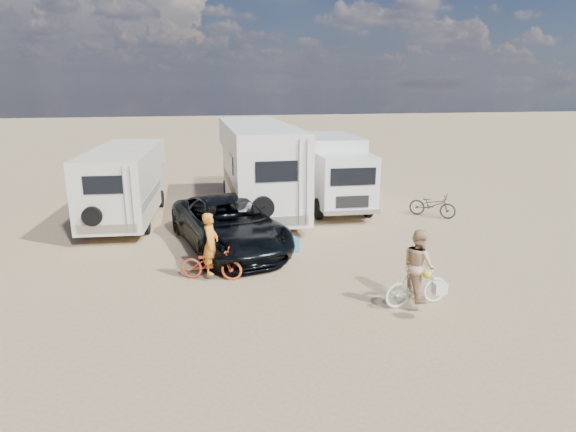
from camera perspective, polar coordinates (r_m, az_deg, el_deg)
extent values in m
plane|color=tan|center=(13.16, -0.18, -7.26)|extent=(140.00, 140.00, 0.00)
imported|color=black|center=(15.34, -7.02, -0.93)|extent=(3.87, 6.16, 1.59)
imported|color=#E64E24|center=(13.08, -9.02, -5.57)|extent=(1.76, 1.09, 0.87)
imported|color=silver|center=(11.80, 14.98, -7.96)|extent=(1.70, 0.66, 1.00)
imported|color=orange|center=(12.94, -9.09, -3.96)|extent=(0.57, 0.70, 1.65)
imported|color=#DBAE80|center=(11.66, 15.10, -6.37)|extent=(0.73, 0.89, 1.70)
imported|color=#282A28|center=(19.76, 16.69, 1.27)|extent=(1.78, 1.68, 0.96)
cube|color=teal|center=(15.00, 0.06, -3.48)|extent=(0.64, 0.52, 0.44)
cube|color=#988451|center=(15.29, -0.48, -3.27)|extent=(0.56, 0.56, 0.36)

